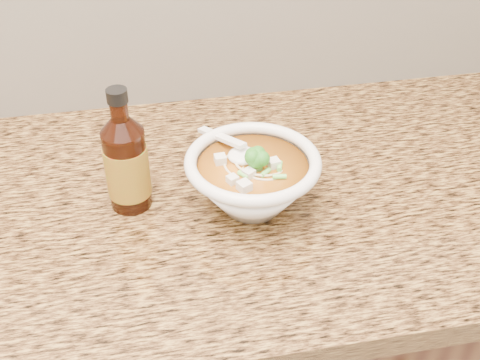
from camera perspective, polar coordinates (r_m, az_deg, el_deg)
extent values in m
cube|color=olive|center=(1.02, -18.54, -3.66)|extent=(4.00, 0.68, 0.04)
cylinder|color=white|center=(0.97, 1.17, -2.22)|extent=(0.09, 0.09, 0.01)
torus|color=white|center=(0.91, 1.23, 1.76)|extent=(0.21, 0.21, 0.02)
torus|color=beige|center=(0.92, 2.36, 1.19)|extent=(0.11, 0.11, 0.00)
torus|color=beige|center=(0.92, 0.16, 1.18)|extent=(0.10, 0.10, 0.00)
torus|color=beige|center=(0.93, 0.36, 1.51)|extent=(0.08, 0.08, 0.00)
torus|color=beige|center=(0.92, 0.41, 0.89)|extent=(0.07, 0.07, 0.00)
torus|color=beige|center=(0.93, 0.03, 1.44)|extent=(0.07, 0.07, 0.00)
torus|color=beige|center=(0.93, 1.61, 1.12)|extent=(0.11, 0.11, 0.00)
torus|color=beige|center=(0.93, 0.39, 1.24)|extent=(0.12, 0.12, 0.00)
cube|color=silver|center=(0.92, 2.91, 1.92)|extent=(0.02, 0.02, 0.02)
cube|color=silver|center=(0.92, 3.05, 1.60)|extent=(0.02, 0.02, 0.02)
cube|color=silver|center=(0.92, 2.59, 1.91)|extent=(0.02, 0.02, 0.02)
cube|color=silver|center=(0.95, -0.73, 3.10)|extent=(0.02, 0.02, 0.02)
cube|color=silver|center=(0.88, -0.32, -0.02)|extent=(0.02, 0.02, 0.02)
cube|color=silver|center=(0.89, -2.18, 0.48)|extent=(0.02, 0.02, 0.01)
ellipsoid|color=#196014|center=(0.90, 1.72, 2.08)|extent=(0.04, 0.04, 0.03)
cylinder|color=#71DD55|center=(0.96, 0.68, 3.44)|extent=(0.02, 0.01, 0.01)
cylinder|color=#71DD55|center=(0.92, 3.30, 1.56)|extent=(0.02, 0.01, 0.01)
cylinder|color=#71DD55|center=(0.89, 2.14, 0.37)|extent=(0.02, 0.01, 0.01)
cylinder|color=#71DD55|center=(0.94, -0.64, 2.78)|extent=(0.02, 0.01, 0.01)
ellipsoid|color=white|center=(0.93, 0.28, 2.32)|extent=(0.05, 0.05, 0.02)
cube|color=white|center=(0.96, -1.77, 4.07)|extent=(0.07, 0.11, 0.03)
cylinder|color=#381207|center=(0.95, -10.64, 1.05)|extent=(0.07, 0.07, 0.14)
cylinder|color=#381207|center=(0.89, -11.40, 6.49)|extent=(0.03, 0.03, 0.03)
cylinder|color=black|center=(0.88, -11.59, 7.84)|extent=(0.03, 0.03, 0.02)
cylinder|color=red|center=(0.95, -10.62, 0.91)|extent=(0.08, 0.08, 0.08)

